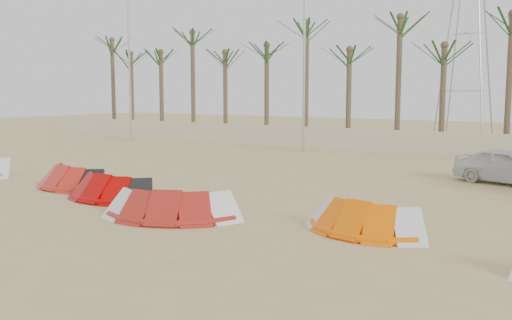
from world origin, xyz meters
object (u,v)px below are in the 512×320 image
Objects in this scene: kite_red_mid at (116,186)px; kite_red_left at (77,176)px; kite_red_right at (179,203)px; car at (509,166)px; kite_orange at (367,215)px.

kite_red_left is at bearing 165.49° from kite_red_mid.
kite_red_right is at bearing -15.50° from kite_red_left.
car is (6.48, 11.17, 0.25)m from kite_red_right.
kite_red_left is 11.40m from kite_orange.
kite_red_left is at bearing 164.50° from kite_red_right.
kite_orange is (4.95, 1.36, -0.00)m from kite_red_right.
kite_red_left is at bearing 141.33° from car.
kite_red_left is at bearing 177.84° from kite_orange.
kite_red_mid is at bearing -177.93° from kite_orange.
kite_orange is (11.39, -0.43, -0.00)m from kite_red_left.
kite_red_right is at bearing 165.24° from car.
kite_orange is 9.93m from car.
kite_red_left is 15.97m from car.
kite_orange is (8.54, 0.31, -0.00)m from kite_red_mid.
kite_red_mid and kite_orange have the same top height.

